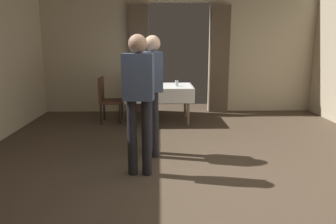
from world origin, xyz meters
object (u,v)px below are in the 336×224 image
object	(u,v)px
dining_table_mid	(159,90)
person_diner_standing_aside	(153,86)
chair_mid_left	(107,98)
flower_vase_mid	(146,80)
glass_mid_c	(146,84)
glass_mid_b	(177,83)
person_waiter_by_doorway	(139,94)

from	to	relation	value
dining_table_mid	person_diner_standing_aside	bearing A→B (deg)	-92.55
chair_mid_left	flower_vase_mid	size ratio (longest dim) A/B	5.11
glass_mid_c	person_diner_standing_aside	bearing A→B (deg)	-85.04
dining_table_mid	chair_mid_left	size ratio (longest dim) A/B	1.46
dining_table_mid	glass_mid_c	distance (m)	0.31
person_diner_standing_aside	dining_table_mid	bearing A→B (deg)	87.45
dining_table_mid	flower_vase_mid	size ratio (longest dim) A/B	7.49
chair_mid_left	flower_vase_mid	bearing A→B (deg)	20.59
glass_mid_b	person_diner_standing_aside	world-z (taller)	person_diner_standing_aside
chair_mid_left	glass_mid_b	bearing A→B (deg)	-0.28
chair_mid_left	person_diner_standing_aside	size ratio (longest dim) A/B	0.54
glass_mid_c	person_diner_standing_aside	size ratio (longest dim) A/B	0.06
glass_mid_b	person_waiter_by_doorway	distance (m)	2.78
chair_mid_left	glass_mid_b	size ratio (longest dim) A/B	8.03
flower_vase_mid	glass_mid_b	size ratio (longest dim) A/B	1.57
dining_table_mid	person_waiter_by_doorway	size ratio (longest dim) A/B	0.79
glass_mid_c	person_waiter_by_doorway	bearing A→B (deg)	-89.64
glass_mid_c	chair_mid_left	bearing A→B (deg)	179.46
glass_mid_c	person_diner_standing_aside	world-z (taller)	person_diner_standing_aside
dining_table_mid	glass_mid_c	xyz separation A→B (m)	(-0.26, -0.08, 0.15)
person_waiter_by_doorway	glass_mid_c	bearing A→B (deg)	90.36
person_waiter_by_doorway	glass_mid_b	bearing A→B (deg)	77.54
flower_vase_mid	glass_mid_b	bearing A→B (deg)	-24.96
flower_vase_mid	glass_mid_c	bearing A→B (deg)	-85.13
chair_mid_left	flower_vase_mid	distance (m)	0.89
glass_mid_b	person_diner_standing_aside	bearing A→B (deg)	-102.51
glass_mid_c	person_waiter_by_doorway	xyz separation A→B (m)	(0.02, -2.71, 0.22)
chair_mid_left	person_diner_standing_aside	xyz separation A→B (m)	(0.97, -2.00, 0.51)
dining_table_mid	glass_mid_b	bearing A→B (deg)	-12.24
dining_table_mid	flower_vase_mid	bearing A→B (deg)	142.59
chair_mid_left	flower_vase_mid	xyz separation A→B (m)	(0.78, 0.29, 0.33)
chair_mid_left	person_diner_standing_aside	world-z (taller)	person_diner_standing_aside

